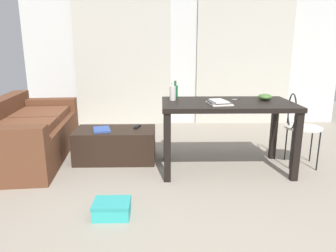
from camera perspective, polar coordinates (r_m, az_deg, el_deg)
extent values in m
plane|color=gray|center=(3.73, 4.90, -7.39)|extent=(8.81, 8.81, 0.00)
cube|color=silver|center=(5.69, 2.80, 13.57)|extent=(5.52, 0.10, 2.60)
cube|color=beige|center=(5.64, -8.17, 11.23)|extent=(1.66, 0.03, 2.17)
cube|color=beige|center=(5.78, 13.56, 11.06)|extent=(1.66, 0.03, 2.17)
cube|color=brown|center=(4.33, -23.75, -2.53)|extent=(1.06, 1.98, 0.42)
cube|color=brown|center=(5.06, -21.32, 3.55)|extent=(0.91, 0.28, 0.19)
cube|color=brown|center=(4.61, -22.14, 1.93)|extent=(0.72, 0.77, 0.10)
cube|color=brown|center=(3.91, -25.02, -0.44)|extent=(0.72, 0.77, 0.10)
cube|color=black|center=(3.93, -9.44, -3.36)|extent=(0.96, 0.52, 0.39)
cube|color=black|center=(3.52, 10.66, 3.91)|extent=(1.43, 0.77, 0.05)
cube|color=black|center=(3.22, -0.12, -3.99)|extent=(0.07, 0.07, 0.73)
cube|color=black|center=(3.51, 22.20, -3.55)|extent=(0.07, 0.07, 0.73)
cube|color=black|center=(3.86, -0.30, -0.85)|extent=(0.07, 0.07, 0.73)
cube|color=black|center=(4.10, 18.58, -0.71)|extent=(0.07, 0.07, 0.73)
cylinder|color=silver|center=(3.96, 23.30, -0.27)|extent=(0.42, 0.42, 0.02)
cylinder|color=black|center=(3.93, 25.53, -4.17)|extent=(0.02, 0.02, 0.45)
cylinder|color=black|center=(4.19, 24.47, -2.93)|extent=(0.02, 0.02, 0.45)
cylinder|color=black|center=(3.85, 21.35, -4.08)|extent=(0.02, 0.02, 0.45)
cylinder|color=black|center=(4.13, 20.55, -2.81)|extent=(0.02, 0.02, 0.45)
torus|color=black|center=(3.89, 21.49, 2.51)|extent=(0.09, 0.41, 0.41)
cylinder|color=black|center=(3.74, 21.90, 0.60)|extent=(0.02, 0.02, 0.18)
cylinder|color=black|center=(4.08, 20.88, 1.77)|extent=(0.02, 0.02, 0.18)
cylinder|color=beige|center=(3.55, 0.84, 5.93)|extent=(0.07, 0.07, 0.16)
cylinder|color=beige|center=(3.54, 0.85, 7.54)|extent=(0.03, 0.03, 0.04)
cylinder|color=#195B2D|center=(3.75, 1.32, 6.25)|extent=(0.06, 0.06, 0.14)
cylinder|color=#195B2D|center=(3.74, 1.33, 7.75)|extent=(0.03, 0.03, 0.06)
ellipsoid|color=#477033|center=(3.74, 17.11, 5.06)|extent=(0.16, 0.16, 0.07)
cube|color=silver|center=(3.37, 9.24, 4.05)|extent=(0.26, 0.31, 0.01)
cube|color=#4C4C51|center=(3.37, 9.26, 4.27)|extent=(0.24, 0.24, 0.01)
cube|color=silver|center=(3.37, 9.13, 4.50)|extent=(0.19, 0.27, 0.01)
cube|color=#9EA0A5|center=(3.68, 12.12, 4.72)|extent=(0.06, 0.05, 0.00)
torus|color=#262628|center=(3.73, 12.56, 4.80)|extent=(0.03, 0.03, 0.00)
cube|color=#9EA0A5|center=(3.70, 11.94, 4.76)|extent=(0.07, 0.03, 0.00)
torus|color=#262628|center=(3.72, 12.66, 4.78)|extent=(0.03, 0.03, 0.00)
cube|color=black|center=(3.93, -5.57, -0.14)|extent=(0.08, 0.15, 0.02)
cube|color=#33519E|center=(3.86, -11.90, -0.62)|extent=(0.25, 0.30, 0.02)
cube|color=#33B2AD|center=(2.75, -10.07, -14.73)|extent=(0.30, 0.23, 0.11)
cube|color=teal|center=(2.72, -10.13, -13.51)|extent=(0.30, 0.24, 0.02)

